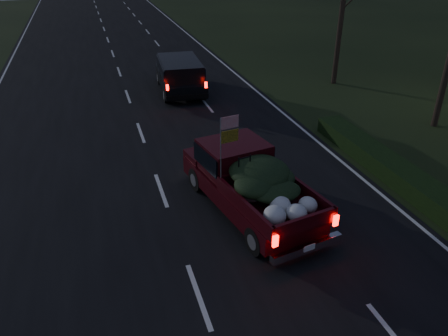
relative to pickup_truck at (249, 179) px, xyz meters
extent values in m
plane|color=black|center=(-2.36, -3.14, -1.05)|extent=(120.00, 120.00, 0.00)
cube|color=black|center=(-2.36, -3.14, -1.04)|extent=(14.00, 120.00, 0.02)
cube|color=black|center=(5.44, -0.14, -0.75)|extent=(1.00, 10.00, 0.60)
cylinder|color=black|center=(9.14, 10.86, 2.45)|extent=(0.28, 0.28, 7.00)
cube|color=#3D080E|center=(-0.01, 0.02, -0.43)|extent=(2.95, 5.41, 0.56)
cube|color=#3D080E|center=(-0.17, 0.93, 0.34)|extent=(2.16, 1.96, 0.92)
cube|color=black|center=(-0.17, 0.93, 0.44)|extent=(2.25, 1.88, 0.56)
cube|color=#3D080E|center=(0.24, -1.29, -0.12)|extent=(2.39, 3.17, 0.06)
ellipsoid|color=black|center=(0.19, -0.78, 0.34)|extent=(1.95, 2.11, 0.62)
cylinder|color=gray|center=(-0.91, -0.15, 1.06)|extent=(0.03, 0.03, 2.05)
cube|color=red|center=(-0.64, -0.10, 1.91)|extent=(0.53, 0.12, 0.35)
cube|color=gold|center=(-0.64, -0.10, 1.50)|extent=(0.53, 0.12, 0.35)
cube|color=black|center=(0.45, 11.94, -0.40)|extent=(2.42, 5.13, 0.62)
cube|color=black|center=(0.43, 11.68, 0.31)|extent=(2.20, 3.77, 0.83)
cube|color=black|center=(0.43, 11.68, 0.39)|extent=(2.30, 3.67, 0.50)
camera|label=1|loc=(-4.03, -10.53, 6.31)|focal=35.00mm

